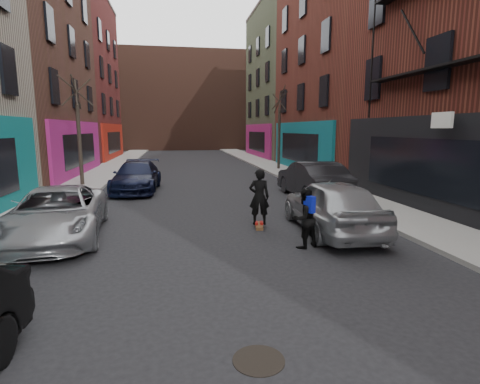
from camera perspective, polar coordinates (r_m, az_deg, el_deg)
name	(u,v)px	position (r m, az deg, el deg)	size (l,w,h in m)	color
sidewalk_left	(116,164)	(33.22, -18.36, 4.01)	(2.50, 84.00, 0.13)	gray
sidewalk_right	(261,162)	(33.71, 3.21, 4.56)	(2.50, 84.00, 0.13)	gray
buildings_right	(455,34)	(24.37, 29.91, 20.16)	(12.00, 56.00, 16.00)	#48291F
building_far	(183,102)	(58.86, -8.74, 13.39)	(40.00, 10.00, 14.00)	#47281E
tree_left_far	(78,122)	(21.29, -23.44, 9.78)	(2.00, 2.00, 6.50)	black
tree_right_far	(279,122)	(27.75, 6.00, 10.60)	(2.00, 2.00, 6.80)	black
parked_left_far	(57,214)	(11.57, -26.14, -2.96)	(2.36, 5.13, 1.43)	#9A9DA2
parked_left_end	(137,176)	(19.00, -15.45, 2.29)	(2.03, 4.99, 1.45)	black
parked_right_far	(331,205)	(11.37, 13.77, -1.97)	(1.90, 4.72, 1.61)	#9CA0A5
parked_right_end	(312,180)	(16.77, 10.93, 1.86)	(1.74, 4.99, 1.64)	black
skateboard	(259,226)	(11.71, 2.90, -5.15)	(0.22, 0.80, 0.10)	brown
skateboarder	(259,197)	(11.51, 2.94, -0.74)	(0.63, 0.41, 1.73)	black
pedestrian	(304,218)	(9.72, 9.77, -3.96)	(0.91, 0.82, 1.53)	black
manhole	(259,360)	(5.44, 2.86, -24.22)	(0.70, 0.70, 0.01)	black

